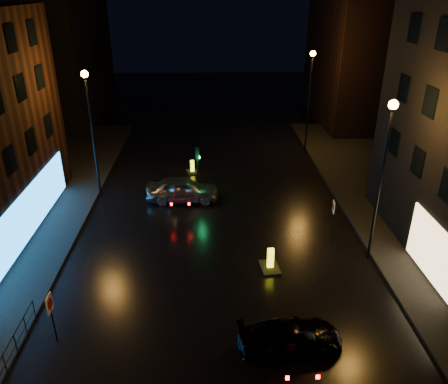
{
  "coord_description": "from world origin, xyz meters",
  "views": [
    {
      "loc": [
        -0.51,
        -12.89,
        12.98
      ],
      "look_at": [
        0.34,
        8.48,
        2.8
      ],
      "focal_mm": 35.0,
      "sensor_mm": 36.0,
      "label": 1
    }
  ],
  "objects": [
    {
      "name": "bollard_near",
      "position": [
        2.54,
        5.27,
        0.25
      ],
      "size": [
        1.03,
        1.42,
        1.16
      ],
      "rotation": [
        0.0,
        0.0,
        0.11
      ],
      "color": "black",
      "rests_on": "ground"
    },
    {
      "name": "street_lamp_lfar",
      "position": [
        -7.8,
        14.0,
        5.56
      ],
      "size": [
        0.44,
        0.44,
        8.37
      ],
      "color": "black",
      "rests_on": "ground"
    },
    {
      "name": "street_lamp_rnear",
      "position": [
        7.8,
        6.0,
        5.56
      ],
      "size": [
        0.44,
        0.44,
        8.37
      ],
      "color": "black",
      "rests_on": "ground"
    },
    {
      "name": "street_lamp_rfar",
      "position": [
        7.8,
        22.0,
        5.56
      ],
      "size": [
        0.44,
        0.44,
        8.37
      ],
      "color": "black",
      "rests_on": "ground"
    },
    {
      "name": "road_sign_left",
      "position": [
        -6.7,
        0.65,
        1.7
      ],
      "size": [
        0.07,
        0.55,
        2.27
      ],
      "rotation": [
        0.0,
        0.0,
        -0.02
      ],
      "color": "black",
      "rests_on": "ground"
    },
    {
      "name": "road_sign_right",
      "position": [
        6.5,
        8.56,
        1.55
      ],
      "size": [
        0.11,
        0.5,
        2.07
      ],
      "rotation": [
        0.0,
        0.0,
        3.04
      ],
      "color": "black",
      "rests_on": "ground"
    },
    {
      "name": "building_far_left",
      "position": [
        -16.0,
        35.0,
        7.0
      ],
      "size": [
        8.0,
        16.0,
        14.0
      ],
      "primitive_type": "cube",
      "color": "black",
      "rests_on": "ground"
    },
    {
      "name": "traffic_signal",
      "position": [
        -1.2,
        14.0,
        0.5
      ],
      "size": [
        1.4,
        2.4,
        3.45
      ],
      "color": "black",
      "rests_on": "ground"
    },
    {
      "name": "bollard_far",
      "position": [
        -1.7,
        17.96,
        0.21
      ],
      "size": [
        1.01,
        1.27,
        0.97
      ],
      "rotation": [
        0.0,
        0.0,
        0.27
      ],
      "color": "black",
      "rests_on": "ground"
    },
    {
      "name": "ground",
      "position": [
        0.0,
        0.0,
        0.0
      ],
      "size": [
        120.0,
        120.0,
        0.0
      ],
      "primitive_type": "plane",
      "color": "black",
      "rests_on": "ground"
    },
    {
      "name": "guard_railing",
      "position": [
        -8.0,
        -1.0,
        0.74
      ],
      "size": [
        0.05,
        6.04,
        1.0
      ],
      "color": "black",
      "rests_on": "ground"
    },
    {
      "name": "dark_sedan",
      "position": [
        2.61,
        -0.09,
        0.6
      ],
      "size": [
        4.29,
        2.19,
        1.19
      ],
      "primitive_type": "imported",
      "rotation": [
        0.0,
        0.0,
        1.7
      ],
      "color": "black",
      "rests_on": "ground"
    },
    {
      "name": "building_far_right",
      "position": [
        15.0,
        32.0,
        6.0
      ],
      "size": [
        8.0,
        14.0,
        12.0
      ],
      "primitive_type": "cube",
      "color": "black",
      "rests_on": "ground"
    },
    {
      "name": "silver_hatchback",
      "position": [
        -2.21,
        13.21,
        0.8
      ],
      "size": [
        4.74,
        1.98,
        1.6
      ],
      "primitive_type": "imported",
      "rotation": [
        0.0,
        0.0,
        1.55
      ],
      "color": "#93959A",
      "rests_on": "ground"
    }
  ]
}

